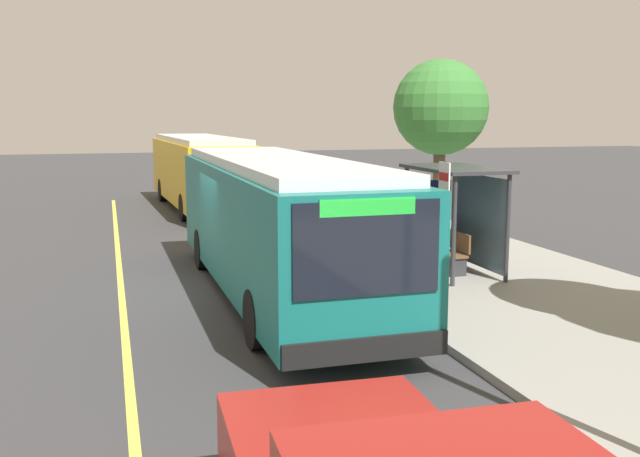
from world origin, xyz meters
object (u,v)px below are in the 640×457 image
Objects in this scene: transit_bus_second at (200,170)px; waiting_bench at (447,250)px; transit_bus_main at (277,221)px; route_sign_post at (444,212)px; pedestrian_commuter at (399,219)px.

transit_bus_second reaches higher than waiting_bench.
waiting_bench is at bearing 99.89° from transit_bus_main.
route_sign_post reaches higher than pedestrian_commuter.
pedestrian_commuter reaches higher than waiting_bench.
pedestrian_commuter is at bearing 167.46° from route_sign_post.
transit_bus_main reaches higher than waiting_bench.
transit_bus_second is 3.84× the size of route_sign_post.
transit_bus_main is 3.86× the size of route_sign_post.
transit_bus_second is 6.36× the size of pedestrian_commuter.
transit_bus_second and route_sign_post have the same top height.
transit_bus_main is at bearing -0.84° from transit_bus_second.
transit_bus_main is at bearing -125.51° from route_sign_post.
transit_bus_second reaches higher than pedestrian_commuter.
transit_bus_main is 14.96m from transit_bus_second.
transit_bus_main is at bearing -80.11° from waiting_bench.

